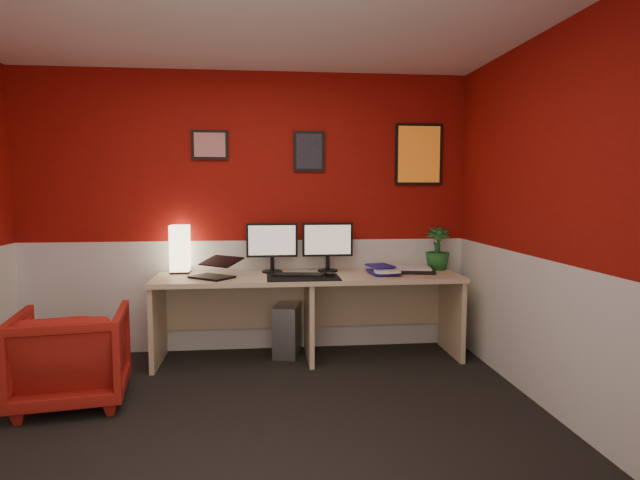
{
  "coord_description": "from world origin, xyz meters",
  "views": [
    {
      "loc": [
        0.14,
        -3.08,
        1.46
      ],
      "look_at": [
        0.6,
        1.21,
        1.05
      ],
      "focal_mm": 29.91,
      "sensor_mm": 36.0,
      "label": 1
    }
  ],
  "objects_px": {
    "laptop": "(212,265)",
    "armchair": "(72,356)",
    "zen_tray": "(414,271)",
    "monitor_right": "(328,239)",
    "pc_tower": "(288,328)",
    "desk": "(309,317)",
    "monitor_left": "(272,240)",
    "shoji_lamp": "(180,250)",
    "potted_plant": "(438,248)"
  },
  "relations": [
    {
      "from": "laptop",
      "to": "armchair",
      "type": "relative_size",
      "value": 0.46
    },
    {
      "from": "zen_tray",
      "to": "armchair",
      "type": "distance_m",
      "value": 2.78
    },
    {
      "from": "monitor_right",
      "to": "zen_tray",
      "type": "distance_m",
      "value": 0.81
    },
    {
      "from": "monitor_right",
      "to": "armchair",
      "type": "xyz_separation_m",
      "value": [
        -1.88,
        -0.97,
        -0.69
      ]
    },
    {
      "from": "monitor_right",
      "to": "pc_tower",
      "type": "height_order",
      "value": "monitor_right"
    },
    {
      "from": "desk",
      "to": "monitor_left",
      "type": "relative_size",
      "value": 4.48
    },
    {
      "from": "pc_tower",
      "to": "armchair",
      "type": "relative_size",
      "value": 0.63
    },
    {
      "from": "shoji_lamp",
      "to": "laptop",
      "type": "xyz_separation_m",
      "value": [
        0.3,
        -0.3,
        -0.09
      ]
    },
    {
      "from": "potted_plant",
      "to": "zen_tray",
      "type": "bearing_deg",
      "value": -150.02
    },
    {
      "from": "laptop",
      "to": "pc_tower",
      "type": "height_order",
      "value": "laptop"
    },
    {
      "from": "monitor_left",
      "to": "armchair",
      "type": "xyz_separation_m",
      "value": [
        -1.39,
        -0.97,
        -0.69
      ]
    },
    {
      "from": "monitor_right",
      "to": "monitor_left",
      "type": "bearing_deg",
      "value": -179.37
    },
    {
      "from": "monitor_left",
      "to": "zen_tray",
      "type": "height_order",
      "value": "monitor_left"
    },
    {
      "from": "shoji_lamp",
      "to": "laptop",
      "type": "bearing_deg",
      "value": -44.99
    },
    {
      "from": "laptop",
      "to": "zen_tray",
      "type": "height_order",
      "value": "laptop"
    },
    {
      "from": "monitor_left",
      "to": "pc_tower",
      "type": "height_order",
      "value": "monitor_left"
    },
    {
      "from": "desk",
      "to": "armchair",
      "type": "relative_size",
      "value": 3.61
    },
    {
      "from": "monitor_right",
      "to": "armchair",
      "type": "height_order",
      "value": "monitor_right"
    },
    {
      "from": "monitor_left",
      "to": "pc_tower",
      "type": "bearing_deg",
      "value": -5.73
    },
    {
      "from": "potted_plant",
      "to": "pc_tower",
      "type": "height_order",
      "value": "potted_plant"
    },
    {
      "from": "desk",
      "to": "laptop",
      "type": "distance_m",
      "value": 0.94
    },
    {
      "from": "zen_tray",
      "to": "armchair",
      "type": "relative_size",
      "value": 0.49
    },
    {
      "from": "desk",
      "to": "potted_plant",
      "type": "xyz_separation_m",
      "value": [
        1.2,
        0.2,
        0.56
      ]
    },
    {
      "from": "monitor_right",
      "to": "pc_tower",
      "type": "distance_m",
      "value": 0.87
    },
    {
      "from": "monitor_right",
      "to": "armchair",
      "type": "relative_size",
      "value": 0.81
    },
    {
      "from": "pc_tower",
      "to": "armchair",
      "type": "bearing_deg",
      "value": -134.9
    },
    {
      "from": "shoji_lamp",
      "to": "monitor_left",
      "type": "bearing_deg",
      "value": -3.14
    },
    {
      "from": "desk",
      "to": "laptop",
      "type": "relative_size",
      "value": 7.88
    },
    {
      "from": "laptop",
      "to": "monitor_left",
      "type": "xyz_separation_m",
      "value": [
        0.5,
        0.25,
        0.18
      ]
    },
    {
      "from": "potted_plant",
      "to": "monitor_right",
      "type": "bearing_deg",
      "value": -179.54
    },
    {
      "from": "monitor_left",
      "to": "shoji_lamp",
      "type": "bearing_deg",
      "value": 176.86
    },
    {
      "from": "monitor_left",
      "to": "monitor_right",
      "type": "distance_m",
      "value": 0.49
    },
    {
      "from": "laptop",
      "to": "potted_plant",
      "type": "height_order",
      "value": "potted_plant"
    },
    {
      "from": "monitor_right",
      "to": "laptop",
      "type": "bearing_deg",
      "value": -165.45
    },
    {
      "from": "shoji_lamp",
      "to": "monitor_left",
      "type": "relative_size",
      "value": 0.69
    },
    {
      "from": "shoji_lamp",
      "to": "zen_tray",
      "type": "distance_m",
      "value": 2.06
    },
    {
      "from": "zen_tray",
      "to": "pc_tower",
      "type": "height_order",
      "value": "zen_tray"
    },
    {
      "from": "zen_tray",
      "to": "armchair",
      "type": "bearing_deg",
      "value": -162.52
    },
    {
      "from": "desk",
      "to": "shoji_lamp",
      "type": "xyz_separation_m",
      "value": [
        -1.11,
        0.23,
        0.56
      ]
    },
    {
      "from": "monitor_left",
      "to": "potted_plant",
      "type": "xyz_separation_m",
      "value": [
        1.5,
        0.01,
        -0.09
      ]
    },
    {
      "from": "shoji_lamp",
      "to": "pc_tower",
      "type": "bearing_deg",
      "value": -3.52
    },
    {
      "from": "shoji_lamp",
      "to": "monitor_left",
      "type": "xyz_separation_m",
      "value": [
        0.8,
        -0.04,
        0.09
      ]
    },
    {
      "from": "laptop",
      "to": "potted_plant",
      "type": "xyz_separation_m",
      "value": [
        2.01,
        0.27,
        0.09
      ]
    },
    {
      "from": "shoji_lamp",
      "to": "zen_tray",
      "type": "height_order",
      "value": "shoji_lamp"
    },
    {
      "from": "pc_tower",
      "to": "laptop",
      "type": "bearing_deg",
      "value": -146.39
    },
    {
      "from": "laptop",
      "to": "potted_plant",
      "type": "bearing_deg",
      "value": 46.95
    },
    {
      "from": "armchair",
      "to": "potted_plant",
      "type": "bearing_deg",
      "value": -169.92
    },
    {
      "from": "shoji_lamp",
      "to": "armchair",
      "type": "relative_size",
      "value": 0.56
    },
    {
      "from": "pc_tower",
      "to": "zen_tray",
      "type": "bearing_deg",
      "value": 6.57
    },
    {
      "from": "desk",
      "to": "zen_tray",
      "type": "distance_m",
      "value": 1.01
    }
  ]
}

